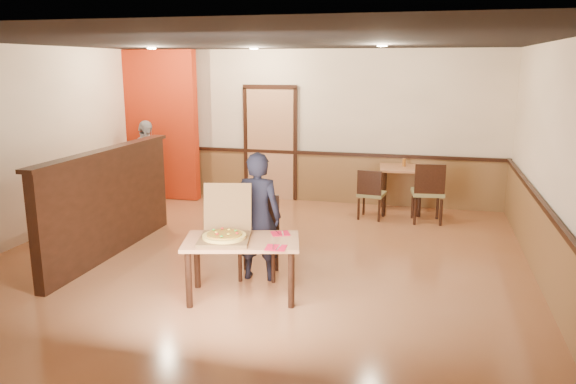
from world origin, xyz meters
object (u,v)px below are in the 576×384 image
at_px(passerby, 146,162).
at_px(side_chair_left, 371,192).
at_px(side_table, 401,177).
at_px(condiment, 404,162).
at_px(main_table, 242,249).
at_px(side_chair_right, 428,190).
at_px(diner, 258,217).
at_px(diner_chair, 259,233).
at_px(pizza_box, 225,233).

bearing_deg(passerby, side_chair_left, -75.18).
xyz_separation_m(side_table, condiment, (0.03, 0.07, 0.25)).
height_order(main_table, side_chair_right, side_chair_right).
bearing_deg(passerby, diner, -118.85).
relative_size(main_table, condiment, 10.17).
bearing_deg(main_table, diner_chair, 77.65).
distance_m(diner_chair, passerby, 4.26).
distance_m(passerby, condiment, 4.65).
xyz_separation_m(side_chair_left, side_table, (0.46, 0.61, 0.16)).
height_order(diner_chair, diner, diner).
bearing_deg(diner, side_chair_right, -125.62).
xyz_separation_m(side_chair_left, passerby, (-4.12, 0.08, 0.31)).
xyz_separation_m(diner_chair, passerby, (-3.07, 2.94, 0.24)).
relative_size(diner, pizza_box, 2.10).
bearing_deg(side_chair_right, passerby, -8.32).
bearing_deg(side_chair_right, pizza_box, 52.33).
relative_size(side_chair_right, pizza_box, 1.36).
height_order(diner, condiment, diner).
distance_m(side_chair_right, passerby, 5.05).
distance_m(side_chair_left, side_chair_right, 0.92).
height_order(side_table, diner, diner).
xyz_separation_m(main_table, side_chair_right, (1.94, 3.57, -0.01)).
height_order(main_table, diner, diner).
bearing_deg(pizza_box, condiment, 55.66).
relative_size(main_table, passerby, 0.90).
distance_m(diner_chair, diner, 0.29).
bearing_deg(condiment, main_table, -109.53).
height_order(passerby, pizza_box, passerby).
relative_size(side_chair_left, condiment, 6.22).
xyz_separation_m(diner_chair, side_chair_right, (1.97, 2.84, 0.02)).
height_order(diner_chair, side_table, diner_chair).
bearing_deg(side_chair_left, passerby, 6.26).
xyz_separation_m(side_chair_left, diner, (-1.02, -3.00, 0.31)).
distance_m(passerby, pizza_box, 4.72).
height_order(side_chair_left, pizza_box, pizza_box).
relative_size(diner, passerby, 1.00).
xyz_separation_m(main_table, pizza_box, (-0.18, -0.04, 0.18)).
bearing_deg(condiment, diner, -112.21).
relative_size(diner_chair, passerby, 0.63).
xyz_separation_m(side_table, passerby, (-4.58, -0.53, 0.15)).
bearing_deg(diner, side_table, -114.93).
xyz_separation_m(diner_chair, side_chair_left, (1.05, 2.85, -0.07)).
bearing_deg(pizza_box, diner_chair, 65.86).
relative_size(passerby, condiment, 11.36).
relative_size(diner_chair, diner, 0.63).
height_order(side_chair_left, side_chair_right, side_chair_right).
bearing_deg(condiment, diner_chair, -113.48).
bearing_deg(side_table, condiment, 67.37).
height_order(side_chair_left, passerby, passerby).
bearing_deg(side_chair_right, main_table, 54.21).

